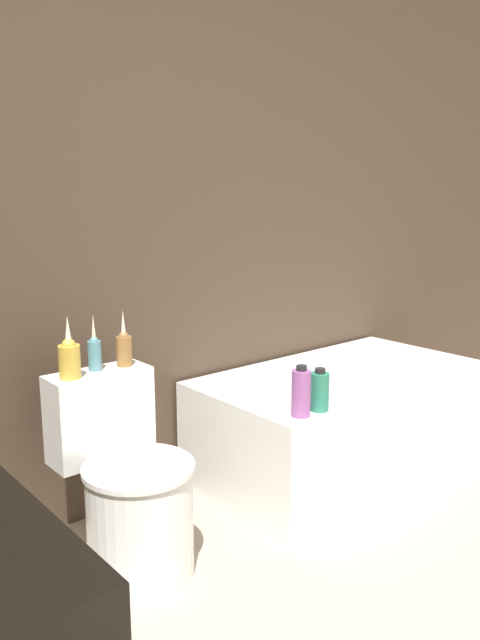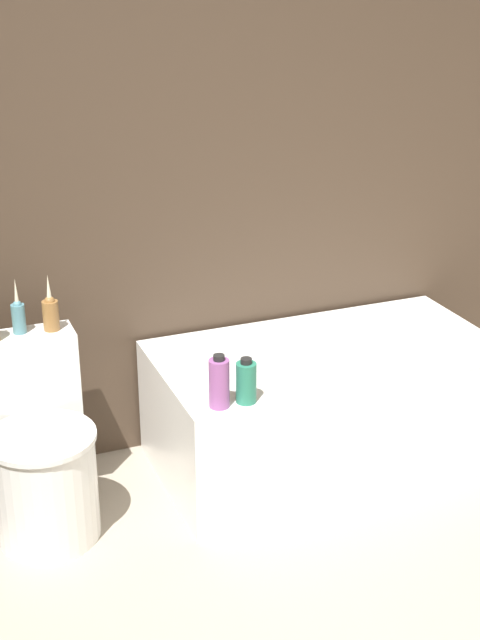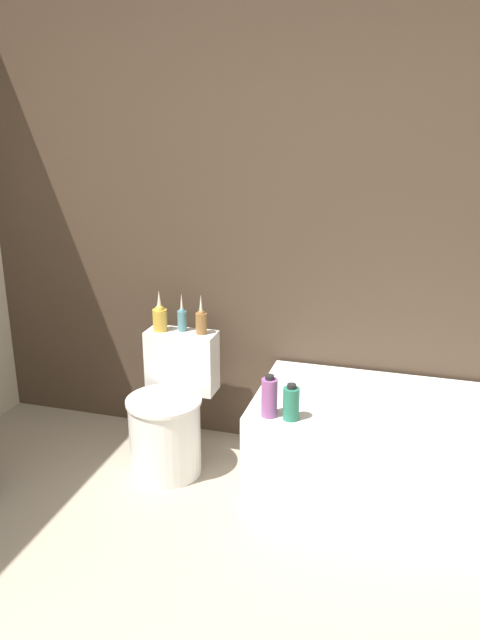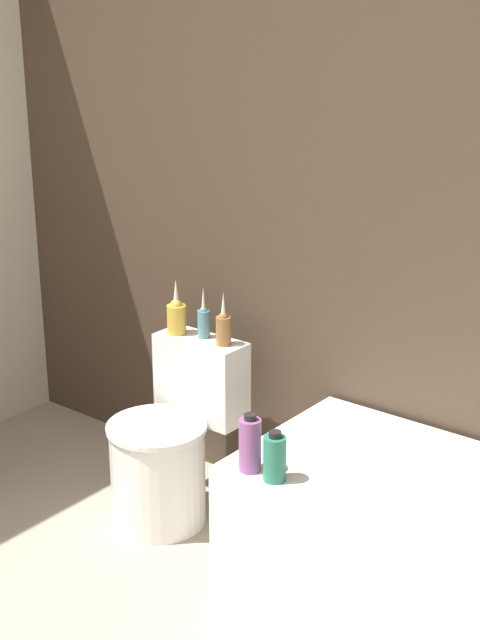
{
  "view_description": "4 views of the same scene",
  "coord_description": "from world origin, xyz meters",
  "px_view_note": "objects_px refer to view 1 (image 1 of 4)",
  "views": [
    {
      "loc": [
        -1.46,
        0.01,
        1.37
      ],
      "look_at": [
        0.01,
        1.74,
        0.9
      ],
      "focal_mm": 35.0,
      "sensor_mm": 36.0,
      "label": 1
    },
    {
      "loc": [
        -0.78,
        -1.05,
        2.03
      ],
      "look_at": [
        0.35,
        1.76,
        0.77
      ],
      "focal_mm": 50.0,
      "sensor_mm": 36.0,
      "label": 2
    },
    {
      "loc": [
        0.81,
        -0.92,
        1.85
      ],
      "look_at": [
        0.04,
        1.7,
        0.94
      ],
      "focal_mm": 35.0,
      "sensor_mm": 36.0,
      "label": 3
    },
    {
      "loc": [
        1.81,
        -0.49,
        1.95
      ],
      "look_at": [
        -0.0,
        1.81,
        0.94
      ],
      "focal_mm": 50.0,
      "sensor_mm": 36.0,
      "label": 4
    }
  ],
  "objects_px": {
    "vase_gold": "(69,357)",
    "vase_bronze": "(124,347)",
    "shampoo_bottle_short": "(320,391)",
    "vase_silver": "(95,352)",
    "shampoo_bottle_tall": "(301,393)",
    "bathtub": "(339,421)",
    "toilet": "(129,491)"
  },
  "relations": [
    {
      "from": "bathtub",
      "to": "vase_silver",
      "type": "relative_size",
      "value": 6.59
    },
    {
      "from": "shampoo_bottle_short",
      "to": "vase_silver",
      "type": "bearing_deg",
      "value": 145.65
    },
    {
      "from": "toilet",
      "to": "shampoo_bottle_short",
      "type": "bearing_deg",
      "value": -20.53
    },
    {
      "from": "vase_gold",
      "to": "shampoo_bottle_tall",
      "type": "height_order",
      "value": "vase_gold"
    },
    {
      "from": "toilet",
      "to": "vase_bronze",
      "type": "height_order",
      "value": "vase_bronze"
    },
    {
      "from": "bathtub",
      "to": "vase_gold",
      "type": "height_order",
      "value": "vase_gold"
    },
    {
      "from": "bathtub",
      "to": "vase_silver",
      "type": "height_order",
      "value": "vase_silver"
    },
    {
      "from": "vase_gold",
      "to": "shampoo_bottle_short",
      "type": "distance_m",
      "value": 0.97
    },
    {
      "from": "vase_gold",
      "to": "vase_silver",
      "type": "distance_m",
      "value": 0.12
    },
    {
      "from": "bathtub",
      "to": "vase_gold",
      "type": "distance_m",
      "value": 1.43
    },
    {
      "from": "vase_gold",
      "to": "vase_bronze",
      "type": "relative_size",
      "value": 1.05
    },
    {
      "from": "toilet",
      "to": "vase_bronze",
      "type": "distance_m",
      "value": 0.54
    },
    {
      "from": "shampoo_bottle_tall",
      "to": "shampoo_bottle_short",
      "type": "height_order",
      "value": "shampoo_bottle_tall"
    },
    {
      "from": "vase_silver",
      "to": "vase_bronze",
      "type": "relative_size",
      "value": 0.98
    },
    {
      "from": "bathtub",
      "to": "shampoo_bottle_tall",
      "type": "height_order",
      "value": "shampoo_bottle_tall"
    },
    {
      "from": "toilet",
      "to": "vase_silver",
      "type": "bearing_deg",
      "value": 90.0
    },
    {
      "from": "shampoo_bottle_tall",
      "to": "shampoo_bottle_short",
      "type": "bearing_deg",
      "value": -1.57
    },
    {
      "from": "bathtub",
      "to": "shampoo_bottle_tall",
      "type": "xyz_separation_m",
      "value": [
        -0.59,
        -0.3,
        0.35
      ]
    },
    {
      "from": "vase_bronze",
      "to": "shampoo_bottle_short",
      "type": "distance_m",
      "value": 0.79
    },
    {
      "from": "toilet",
      "to": "vase_silver",
      "type": "distance_m",
      "value": 0.53
    },
    {
      "from": "vase_silver",
      "to": "toilet",
      "type": "bearing_deg",
      "value": -90.0
    },
    {
      "from": "vase_silver",
      "to": "shampoo_bottle_short",
      "type": "height_order",
      "value": "vase_silver"
    },
    {
      "from": "toilet",
      "to": "vase_gold",
      "type": "bearing_deg",
      "value": 121.94
    },
    {
      "from": "vase_gold",
      "to": "shampoo_bottle_tall",
      "type": "bearing_deg",
      "value": -31.8
    },
    {
      "from": "vase_gold",
      "to": "toilet",
      "type": "bearing_deg",
      "value": -58.06
    },
    {
      "from": "vase_bronze",
      "to": "shampoo_bottle_short",
      "type": "bearing_deg",
      "value": -38.3
    },
    {
      "from": "vase_silver",
      "to": "shampoo_bottle_tall",
      "type": "xyz_separation_m",
      "value": [
        0.61,
        -0.49,
        -0.17
      ]
    },
    {
      "from": "shampoo_bottle_tall",
      "to": "vase_gold",
      "type": "bearing_deg",
      "value": 148.2
    },
    {
      "from": "vase_silver",
      "to": "shampoo_bottle_short",
      "type": "xyz_separation_m",
      "value": [
        0.72,
        -0.49,
        -0.18
      ]
    },
    {
      "from": "shampoo_bottle_short",
      "to": "vase_bronze",
      "type": "bearing_deg",
      "value": 141.7
    },
    {
      "from": "toilet",
      "to": "vase_silver",
      "type": "height_order",
      "value": "vase_silver"
    },
    {
      "from": "shampoo_bottle_short",
      "to": "toilet",
      "type": "bearing_deg",
      "value": 159.47
    }
  ]
}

